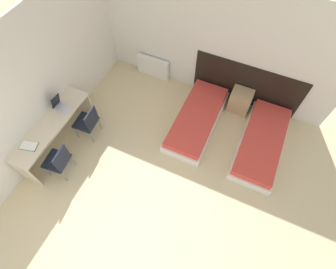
{
  "coord_description": "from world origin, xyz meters",
  "views": [
    {
      "loc": [
        1.14,
        -0.15,
        4.93
      ],
      "look_at": [
        0.0,
        2.34,
        0.55
      ],
      "focal_mm": 28.0,
      "sensor_mm": 36.0,
      "label": 1
    }
  ],
  "objects": [
    {
      "name": "bed_near_door",
      "position": [
        1.78,
        3.2,
        0.16
      ],
      "size": [
        0.86,
        2.04,
        0.34
      ],
      "color": "silver",
      "rests_on": "ground_plane"
    },
    {
      "name": "chair_near_laptop",
      "position": [
        -1.67,
        1.98,
        0.47
      ],
      "size": [
        0.46,
        0.46,
        0.85
      ],
      "rotation": [
        0.0,
        0.0,
        0.08
      ],
      "color": "black",
      "rests_on": "ground_plane"
    },
    {
      "name": "laptop",
      "position": [
        -2.14,
        1.9,
        0.84
      ],
      "size": [
        0.35,
        0.24,
        0.34
      ],
      "rotation": [
        0.0,
        0.0,
        -0.06
      ],
      "color": "silver",
      "rests_on": "desk"
    },
    {
      "name": "desk",
      "position": [
        -2.12,
        1.48,
        0.59
      ],
      "size": [
        0.51,
        1.93,
        0.77
      ],
      "color": "beige",
      "rests_on": "ground_plane"
    },
    {
      "name": "wall_back",
      "position": [
        0.0,
        4.29,
        1.35
      ],
      "size": [
        5.75,
        0.05,
        2.7
      ],
      "color": "silver",
      "rests_on": "ground_plane"
    },
    {
      "name": "open_notebook",
      "position": [
        -2.15,
        0.93,
        0.78
      ],
      "size": [
        0.35,
        0.27,
        0.02
      ],
      "rotation": [
        0.0,
        0.0,
        0.25
      ],
      "color": "#236B3D",
      "rests_on": "desk"
    },
    {
      "name": "bed_near_window",
      "position": [
        0.32,
        3.2,
        0.16
      ],
      "size": [
        0.86,
        2.04,
        0.34
      ],
      "color": "silver",
      "rests_on": "ground_plane"
    },
    {
      "name": "chair_near_notebook",
      "position": [
        -1.67,
        1.0,
        0.47
      ],
      "size": [
        0.47,
        0.47,
        0.85
      ],
      "rotation": [
        0.0,
        0.0,
        0.11
      ],
      "color": "black",
      "rests_on": "ground_plane"
    },
    {
      "name": "radiator",
      "position": [
        -1.24,
        4.17,
        0.27
      ],
      "size": [
        0.83,
        0.12,
        0.53
      ],
      "color": "silver",
      "rests_on": "ground_plane"
    },
    {
      "name": "headboard_panel",
      "position": [
        1.05,
        4.25,
        0.55
      ],
      "size": [
        2.42,
        0.03,
        1.1
      ],
      "color": "black",
      "rests_on": "ground_plane"
    },
    {
      "name": "wall_left",
      "position": [
        -2.4,
        2.13,
        1.35
      ],
      "size": [
        0.05,
        5.26,
        2.7
      ],
      "color": "silver",
      "rests_on": "ground_plane"
    },
    {
      "name": "nightstand",
      "position": [
        1.05,
        4.02,
        0.27
      ],
      "size": [
        0.47,
        0.4,
        0.54
      ],
      "color": "tan",
      "rests_on": "ground_plane"
    },
    {
      "name": "ground_plane",
      "position": [
        0.0,
        0.0,
        0.0
      ],
      "size": [
        20.0,
        20.0,
        0.0
      ],
      "primitive_type": "plane",
      "color": "beige"
    }
  ]
}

